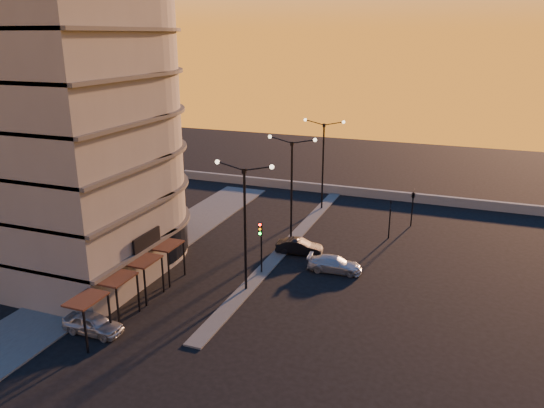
{
  "coord_description": "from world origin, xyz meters",
  "views": [
    {
      "loc": [
        14.15,
        -31.7,
        17.69
      ],
      "look_at": [
        -0.67,
        7.01,
        4.37
      ],
      "focal_mm": 35.0,
      "sensor_mm": 36.0,
      "label": 1
    }
  ],
  "objects": [
    {
      "name": "ground",
      "position": [
        0.0,
        0.0,
        0.0
      ],
      "size": [
        120.0,
        120.0,
        0.0
      ],
      "primitive_type": "plane",
      "color": "black",
      "rests_on": "ground"
    },
    {
      "name": "sidewalk_west",
      "position": [
        -10.5,
        4.0,
        0.06
      ],
      "size": [
        5.0,
        40.0,
        0.12
      ],
      "primitive_type": "cube",
      "color": "#474745",
      "rests_on": "ground"
    },
    {
      "name": "median",
      "position": [
        0.0,
        10.0,
        0.06
      ],
      "size": [
        1.2,
        36.0,
        0.12
      ],
      "primitive_type": "cube",
      "color": "#474745",
      "rests_on": "ground"
    },
    {
      "name": "parapet",
      "position": [
        2.0,
        26.0,
        0.5
      ],
      "size": [
        44.0,
        0.5,
        1.0
      ],
      "primitive_type": "cube",
      "color": "slate",
      "rests_on": "ground"
    },
    {
      "name": "building",
      "position": [
        -14.0,
        0.03,
        11.91
      ],
      "size": [
        14.35,
        17.08,
        25.0
      ],
      "color": "slate",
      "rests_on": "ground"
    },
    {
      "name": "streetlamp_near",
      "position": [
        0.0,
        0.0,
        5.59
      ],
      "size": [
        4.32,
        0.32,
        9.51
      ],
      "color": "black",
      "rests_on": "ground"
    },
    {
      "name": "streetlamp_mid",
      "position": [
        0.0,
        10.0,
        5.59
      ],
      "size": [
        4.32,
        0.32,
        9.51
      ],
      "color": "black",
      "rests_on": "ground"
    },
    {
      "name": "streetlamp_far",
      "position": [
        0.0,
        20.0,
        5.59
      ],
      "size": [
        4.32,
        0.32,
        9.51
      ],
      "color": "black",
      "rests_on": "ground"
    },
    {
      "name": "traffic_light_main",
      "position": [
        0.0,
        2.87,
        2.89
      ],
      "size": [
        0.28,
        0.44,
        4.25
      ],
      "color": "black",
      "rests_on": "ground"
    },
    {
      "name": "signal_east_a",
      "position": [
        8.0,
        14.0,
        1.93
      ],
      "size": [
        0.13,
        0.16,
        3.6
      ],
      "color": "black",
      "rests_on": "ground"
    },
    {
      "name": "signal_east_b",
      "position": [
        9.5,
        18.0,
        3.1
      ],
      "size": [
        0.42,
        1.99,
        3.6
      ],
      "color": "black",
      "rests_on": "ground"
    },
    {
      "name": "car_hatchback",
      "position": [
        -6.5,
        -8.71,
        0.65
      ],
      "size": [
        3.85,
        1.58,
        1.31
      ],
      "primitive_type": "imported",
      "rotation": [
        0.0,
        0.0,
        1.58
      ],
      "color": "#ABAFB3",
      "rests_on": "ground"
    },
    {
      "name": "car_sedan",
      "position": [
        1.53,
        7.68,
        0.64
      ],
      "size": [
        4.03,
        1.8,
        1.29
      ],
      "primitive_type": "imported",
      "rotation": [
        0.0,
        0.0,
        1.69
      ],
      "color": "black",
      "rests_on": "ground"
    },
    {
      "name": "car_wagon",
      "position": [
        5.2,
        5.35,
        0.61
      ],
      "size": [
        4.35,
        2.04,
        1.23
      ],
      "primitive_type": "imported",
      "rotation": [
        0.0,
        0.0,
        1.65
      ],
      "color": "#B9BDC1",
      "rests_on": "ground"
    }
  ]
}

